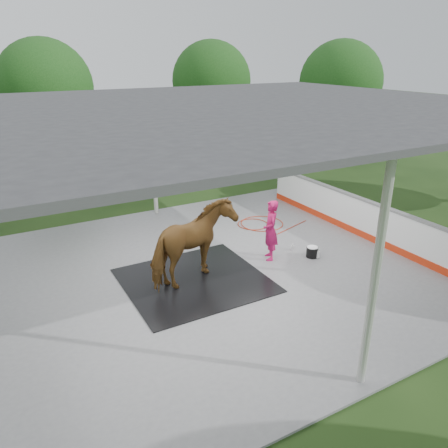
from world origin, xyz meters
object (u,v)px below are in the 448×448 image
dasher_board (358,217)px  handler (271,230)px  horse (194,244)px  wash_bucket (312,252)px

dasher_board → handler: size_ratio=4.97×
horse → wash_bucket: (3.31, -0.35, -0.81)m
handler → wash_bucket: 1.32m
wash_bucket → handler: bearing=155.2°
horse → handler: bearing=-108.6°
handler → wash_bucket: handler is taller
dasher_board → wash_bucket: size_ratio=25.58×
dasher_board → wash_bucket: (-2.22, -0.61, -0.39)m
dasher_board → horse: bearing=-177.3°
horse → wash_bucket: bearing=-117.9°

